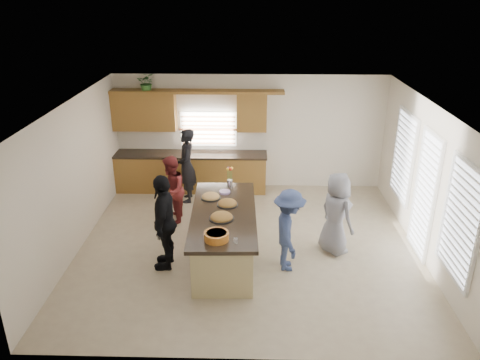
{
  "coord_description": "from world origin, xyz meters",
  "views": [
    {
      "loc": [
        0.06,
        -7.94,
        4.73
      ],
      "look_at": [
        -0.17,
        0.58,
        1.15
      ],
      "focal_mm": 35.0,
      "sensor_mm": 36.0,
      "label": 1
    }
  ],
  "objects_px": {
    "woman_left_back": "(187,166)",
    "woman_left_mid": "(171,190)",
    "woman_left_front": "(165,222)",
    "woman_right_back": "(289,230)",
    "salad_bowl": "(217,236)",
    "island": "(224,236)",
    "woman_right_front": "(336,214)"
  },
  "relations": [
    {
      "from": "woman_left_back",
      "to": "woman_left_mid",
      "type": "xyz_separation_m",
      "value": [
        -0.19,
        -1.09,
        -0.13
      ]
    },
    {
      "from": "woman_right_back",
      "to": "woman_right_front",
      "type": "relative_size",
      "value": 0.95
    },
    {
      "from": "woman_right_back",
      "to": "island",
      "type": "bearing_deg",
      "value": 73.55
    },
    {
      "from": "woman_left_mid",
      "to": "woman_left_front",
      "type": "distance_m",
      "value": 1.7
    },
    {
      "from": "island",
      "to": "woman_left_front",
      "type": "xyz_separation_m",
      "value": [
        -1.02,
        -0.27,
        0.43
      ]
    },
    {
      "from": "woman_left_mid",
      "to": "woman_right_front",
      "type": "xyz_separation_m",
      "value": [
        3.26,
        -1.11,
        0.06
      ]
    },
    {
      "from": "woman_left_mid",
      "to": "woman_left_front",
      "type": "height_order",
      "value": "woman_left_front"
    },
    {
      "from": "woman_left_front",
      "to": "woman_right_back",
      "type": "relative_size",
      "value": 1.17
    },
    {
      "from": "salad_bowl",
      "to": "woman_left_mid",
      "type": "bearing_deg",
      "value": 115.31
    },
    {
      "from": "salad_bowl",
      "to": "woman_right_front",
      "type": "distance_m",
      "value": 2.5
    },
    {
      "from": "salad_bowl",
      "to": "woman_right_back",
      "type": "relative_size",
      "value": 0.26
    },
    {
      "from": "island",
      "to": "woman_left_back",
      "type": "xyz_separation_m",
      "value": [
        -1.0,
        2.5,
        0.42
      ]
    },
    {
      "from": "woman_left_mid",
      "to": "woman_right_back",
      "type": "relative_size",
      "value": 0.97
    },
    {
      "from": "woman_left_front",
      "to": "woman_right_back",
      "type": "height_order",
      "value": "woman_left_front"
    },
    {
      "from": "woman_left_front",
      "to": "woman_left_back",
      "type": "bearing_deg",
      "value": 179.8
    },
    {
      "from": "salad_bowl",
      "to": "woman_left_mid",
      "type": "height_order",
      "value": "woman_left_mid"
    },
    {
      "from": "salad_bowl",
      "to": "woman_right_back",
      "type": "xyz_separation_m",
      "value": [
        1.21,
        0.69,
        -0.27
      ]
    },
    {
      "from": "woman_left_back",
      "to": "woman_right_front",
      "type": "xyz_separation_m",
      "value": [
        3.07,
        -2.2,
        -0.07
      ]
    },
    {
      "from": "woman_right_back",
      "to": "woman_right_front",
      "type": "xyz_separation_m",
      "value": [
        0.92,
        0.59,
        0.04
      ]
    },
    {
      "from": "woman_right_back",
      "to": "woman_right_front",
      "type": "distance_m",
      "value": 1.09
    },
    {
      "from": "woman_right_back",
      "to": "salad_bowl",
      "type": "bearing_deg",
      "value": 117.56
    },
    {
      "from": "salad_bowl",
      "to": "woman_left_front",
      "type": "xyz_separation_m",
      "value": [
        -0.97,
        0.71,
        -0.14
      ]
    },
    {
      "from": "island",
      "to": "woman_left_mid",
      "type": "height_order",
      "value": "woman_left_mid"
    },
    {
      "from": "salad_bowl",
      "to": "woman_left_back",
      "type": "bearing_deg",
      "value": 105.15
    },
    {
      "from": "woman_left_front",
      "to": "woman_right_front",
      "type": "distance_m",
      "value": 3.15
    },
    {
      "from": "island",
      "to": "salad_bowl",
      "type": "height_order",
      "value": "salad_bowl"
    },
    {
      "from": "woman_left_mid",
      "to": "woman_left_back",
      "type": "bearing_deg",
      "value": 167.05
    },
    {
      "from": "island",
      "to": "woman_left_front",
      "type": "bearing_deg",
      "value": -166.86
    },
    {
      "from": "salad_bowl",
      "to": "woman_right_back",
      "type": "bearing_deg",
      "value": 29.81
    },
    {
      "from": "woman_left_back",
      "to": "woman_right_back",
      "type": "relative_size",
      "value": 1.15
    },
    {
      "from": "woman_left_back",
      "to": "woman_right_front",
      "type": "distance_m",
      "value": 3.78
    },
    {
      "from": "island",
      "to": "woman_left_back",
      "type": "bearing_deg",
      "value": 109.99
    }
  ]
}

